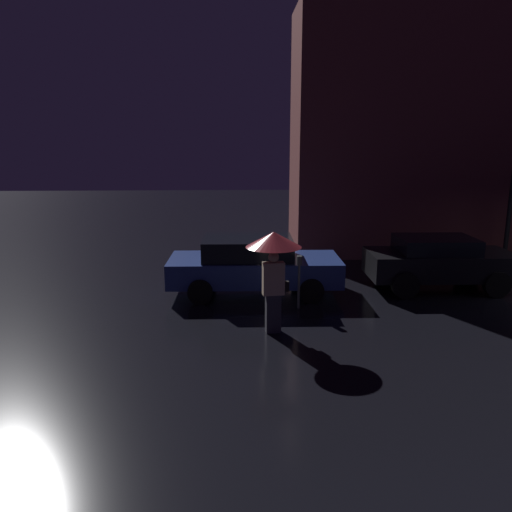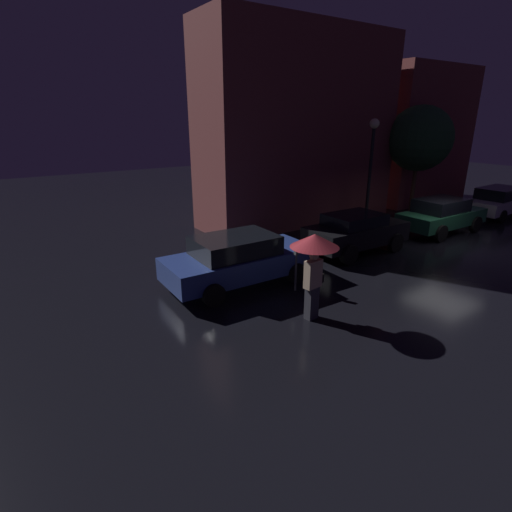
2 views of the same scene
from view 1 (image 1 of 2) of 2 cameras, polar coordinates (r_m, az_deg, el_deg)
building_facade_left at (r=19.38m, az=19.02°, el=13.01°), size 9.57×3.00×8.49m
parked_car_blue at (r=13.39m, az=-0.37°, el=-0.96°), size 4.58×2.07×1.51m
parked_car_black at (r=14.64m, az=20.16°, el=-0.56°), size 3.97×1.90×1.46m
pedestrian_with_umbrella at (r=10.39m, az=2.03°, el=0.45°), size 1.17×1.17×2.20m
parking_meter at (r=12.17m, az=4.94°, el=-2.32°), size 0.12×0.10×1.32m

